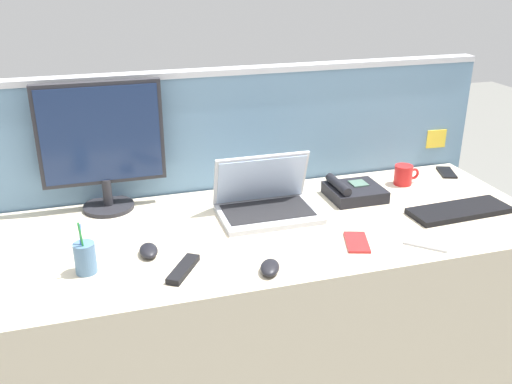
{
  "coord_description": "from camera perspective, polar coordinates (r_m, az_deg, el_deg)",
  "views": [
    {
      "loc": [
        -0.55,
        -1.77,
        1.67
      ],
      "look_at": [
        0.0,
        0.05,
        0.87
      ],
      "focal_mm": 39.83,
      "sensor_mm": 36.0,
      "label": 1
    }
  ],
  "objects": [
    {
      "name": "tv_remote",
      "position": [
        1.8,
        -7.32,
        -7.69
      ],
      "size": [
        0.13,
        0.17,
        0.02
      ],
      "primitive_type": "cube",
      "rotation": [
        0.0,
        0.0,
        -0.58
      ],
      "color": "black",
      "rests_on": "desk"
    },
    {
      "name": "laptop",
      "position": [
        2.16,
        0.95,
        -0.8
      ],
      "size": [
        0.37,
        0.26,
        0.22
      ],
      "color": "#B2B5BC",
      "rests_on": "desk"
    },
    {
      "name": "cubicle_divider",
      "position": [
        2.5,
        -2.56,
        -1.87
      ],
      "size": [
        2.26,
        0.08,
        1.25
      ],
      "color": "#6084A3",
      "rests_on": "ground_plane"
    },
    {
      "name": "desk_phone",
      "position": [
        2.34,
        9.73,
        0.07
      ],
      "size": [
        0.21,
        0.2,
        0.08
      ],
      "color": "black",
      "rests_on": "desk"
    },
    {
      "name": "desktop_monitor",
      "position": [
        2.21,
        -15.24,
        4.94
      ],
      "size": [
        0.46,
        0.2,
        0.5
      ],
      "color": "#232328",
      "rests_on": "desk"
    },
    {
      "name": "cell_phone_red_case",
      "position": [
        1.99,
        10.09,
        -4.98
      ],
      "size": [
        0.12,
        0.16,
        0.01
      ],
      "primitive_type": "cube",
      "rotation": [
        0.0,
        0.0,
        -0.31
      ],
      "color": "#B22323",
      "rests_on": "desk"
    },
    {
      "name": "cell_phone_silver_slab",
      "position": [
        2.03,
        16.77,
        -5.0
      ],
      "size": [
        0.15,
        0.15,
        0.01
      ],
      "primitive_type": "cube",
      "rotation": [
        0.0,
        0.0,
        0.82
      ],
      "color": "#B7BAC1",
      "rests_on": "desk"
    },
    {
      "name": "computer_mouse_right_hand",
      "position": [
        1.78,
        1.4,
        -7.59
      ],
      "size": [
        0.09,
        0.12,
        0.03
      ],
      "primitive_type": "ellipsoid",
      "rotation": [
        0.0,
        0.0,
        -0.4
      ],
      "color": "black",
      "rests_on": "desk"
    },
    {
      "name": "coffee_mug",
      "position": [
        2.52,
        14.63,
        1.68
      ],
      "size": [
        0.11,
        0.08,
        0.09
      ],
      "color": "red",
      "rests_on": "desk"
    },
    {
      "name": "computer_mouse_left_hand",
      "position": [
        1.91,
        -10.74,
        -5.79
      ],
      "size": [
        0.06,
        0.1,
        0.03
      ],
      "primitive_type": "ellipsoid",
      "rotation": [
        0.0,
        0.0,
        -0.02
      ],
      "color": "black",
      "rests_on": "desk"
    },
    {
      "name": "desk",
      "position": [
        2.26,
        0.37,
        -12.18
      ],
      "size": [
        2.14,
        0.8,
        0.75
      ],
      "primitive_type": "cube",
      "color": "beige",
      "rests_on": "ground_plane"
    },
    {
      "name": "pen_cup",
      "position": [
        1.84,
        -16.79,
        -6.33
      ],
      "size": [
        0.07,
        0.07,
        0.18
      ],
      "color": "#4C7093",
      "rests_on": "desk"
    },
    {
      "name": "cell_phone_black_slab",
      "position": [
        2.72,
        18.59,
        1.88
      ],
      "size": [
        0.1,
        0.15,
        0.01
      ],
      "primitive_type": "cube",
      "rotation": [
        0.0,
        0.0,
        -0.34
      ],
      "color": "black",
      "rests_on": "desk"
    },
    {
      "name": "keyboard_main",
      "position": [
        2.31,
        19.75,
        -1.77
      ],
      "size": [
        0.4,
        0.16,
        0.02
      ],
      "primitive_type": "cube",
      "rotation": [
        0.0,
        0.0,
        0.05
      ],
      "color": "black",
      "rests_on": "desk"
    }
  ]
}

